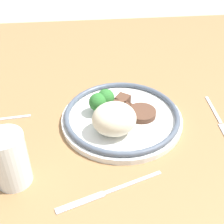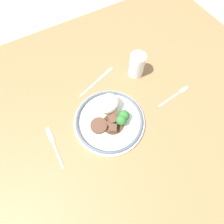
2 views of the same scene
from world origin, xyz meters
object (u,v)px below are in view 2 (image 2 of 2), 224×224
(spoon, at_px, (180,92))
(knife, at_px, (98,81))
(fork, at_px, (53,143))
(plate, at_px, (110,117))
(juice_glass, at_px, (137,66))

(spoon, bearing_deg, knife, 135.16)
(fork, bearing_deg, spoon, -94.63)
(plate, distance_m, spoon, 0.32)
(plate, relative_size, fork, 1.60)
(plate, height_order, spoon, plate)
(juice_glass, bearing_deg, fork, -164.85)
(spoon, bearing_deg, plate, 167.46)
(knife, height_order, spoon, spoon)
(fork, height_order, knife, same)
(plate, distance_m, juice_glass, 0.25)
(juice_glass, distance_m, spoon, 0.21)
(juice_glass, bearing_deg, knife, 164.15)
(juice_glass, distance_m, fork, 0.46)
(fork, xyz_separation_m, spoon, (0.55, -0.06, 0.00))
(fork, bearing_deg, juice_glass, -73.32)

